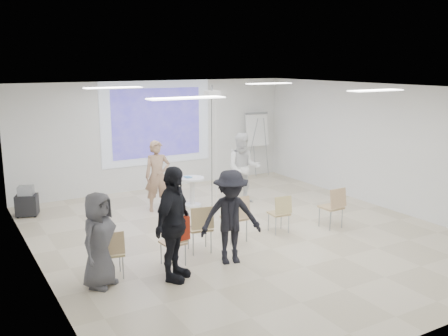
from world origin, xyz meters
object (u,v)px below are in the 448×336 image
chair_left_mid (175,240)px  chair_right_far (334,204)px  chair_center (237,215)px  chair_right_inner (281,211)px  player_right (243,165)px  audience_left (173,216)px  flipchart_easel (257,130)px  pedestal_table (192,190)px  audience_mid (231,211)px  player_left (157,171)px  chair_left_inner (201,225)px  audience_outer (99,234)px  laptop (199,226)px  av_cart (27,202)px  chair_far_left (112,250)px

chair_left_mid → chair_right_far: bearing=-2.6°
chair_center → chair_right_inner: (1.06, -0.03, -0.08)m
player_right → chair_right_far: size_ratio=2.18×
audience_left → flipchart_easel: size_ratio=1.08×
pedestal_table → audience_mid: bearing=-105.8°
audience_mid → chair_right_inner: bearing=41.3°
chair_center → chair_right_far: 2.24m
audience_left → player_left: bearing=29.6°
chair_left_inner → audience_outer: size_ratio=0.53×
player_left → chair_center: 2.84m
player_left → laptop: (-0.37, -2.83, -0.47)m
chair_right_inner → av_cart: size_ratio=1.15×
chair_far_left → chair_left_inner: chair_left_inner is taller
pedestal_table → chair_far_left: (-3.02, -3.11, 0.07)m
audience_left → audience_outer: audience_left is taller
player_left → audience_outer: 4.15m
flipchart_easel → audience_mid: bearing=-122.9°
laptop → chair_far_left: bearing=23.1°
laptop → av_cart: size_ratio=0.47×
chair_right_inner → audience_outer: bearing=-165.2°
pedestal_table → chair_far_left: 4.34m
player_right → laptop: 3.50m
chair_left_inner → audience_mid: 0.83m
laptop → flipchart_easel: (4.37, 4.58, 0.99)m
chair_center → laptop: size_ratio=2.82×
chair_left_inner → chair_right_inner: 1.94m
laptop → audience_outer: audience_outer is taller
chair_far_left → audience_mid: bearing=-2.2°
player_right → chair_left_inner: 3.57m
pedestal_table → flipchart_easel: 3.80m
laptop → chair_right_inner: bearing=-167.6°
av_cart → chair_right_far: bearing=-16.5°
player_right → audience_outer: 5.42m
laptop → audience_mid: (0.23, -0.77, 0.46)m
pedestal_table → chair_left_inner: bearing=-113.7°
player_right → flipchart_easel: (1.87, 2.18, 0.50)m
chair_left_mid → chair_right_far: chair_right_far is taller
chair_far_left → chair_left_mid: size_ratio=1.00×
chair_far_left → audience_mid: (2.03, -0.39, 0.46)m
player_right → chair_right_inner: bearing=-76.0°
pedestal_table → player_right: player_right is taller
audience_mid → av_cart: size_ratio=2.69×
chair_far_left → laptop: chair_far_left is taller
player_left → chair_right_inner: size_ratio=2.36×
chair_right_inner → chair_right_far: 1.21m
chair_center → laptop: bearing=-174.8°
chair_right_inner → audience_outer: 4.03m
audience_left → av_cart: (-1.50, 4.86, -0.76)m
audience_mid → chair_right_far: bearing=25.3°
audience_mid → av_cart: 5.45m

